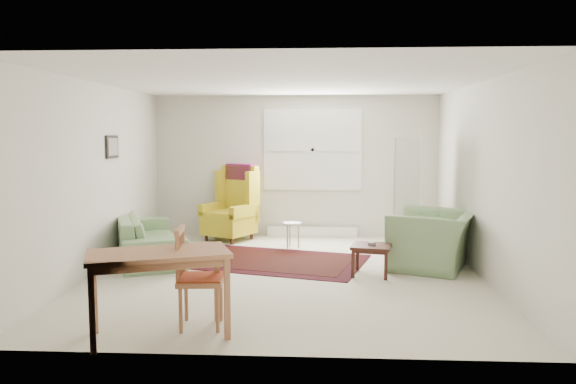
# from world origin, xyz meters

# --- Properties ---
(room) EXTENTS (5.04, 5.54, 2.51)m
(room) POSITION_xyz_m (0.02, 0.21, 1.26)
(room) COLOR beige
(room) RESTS_ON ground
(rug) EXTENTS (2.93, 2.29, 0.03)m
(rug) POSITION_xyz_m (-0.25, 0.71, 0.01)
(rug) COLOR black
(rug) RESTS_ON ground
(sofa) EXTENTS (1.64, 2.37, 0.89)m
(sofa) POSITION_xyz_m (-2.10, 0.83, 0.44)
(sofa) COLOR #749563
(sofa) RESTS_ON ground
(armchair) EXTENTS (1.42, 1.50, 0.93)m
(armchair) POSITION_xyz_m (1.98, 0.44, 0.46)
(armchair) COLOR #749563
(armchair) RESTS_ON ground
(wingback_chair) EXTENTS (1.05, 1.06, 1.31)m
(wingback_chair) POSITION_xyz_m (-1.13, 2.28, 0.65)
(wingback_chair) COLOR gold
(wingback_chair) RESTS_ON ground
(coffee_table) EXTENTS (0.59, 0.59, 0.40)m
(coffee_table) POSITION_xyz_m (1.10, -0.01, 0.20)
(coffee_table) COLOR #3B1912
(coffee_table) RESTS_ON ground
(stool) EXTENTS (0.35, 0.35, 0.41)m
(stool) POSITION_xyz_m (-0.01, 1.70, 0.21)
(stool) COLOR white
(stool) RESTS_ON ground
(cabinet) EXTENTS (0.50, 0.78, 1.80)m
(cabinet) POSITION_xyz_m (1.79, 1.46, 0.90)
(cabinet) COLOR white
(cabinet) RESTS_ON ground
(desk) EXTENTS (1.38, 1.01, 0.79)m
(desk) POSITION_xyz_m (-1.01, -2.35, 0.39)
(desk) COLOR #A96B44
(desk) RESTS_ON ground
(desk_chair) EXTENTS (0.46, 0.46, 0.96)m
(desk_chair) POSITION_xyz_m (-0.69, -2.07, 0.48)
(desk_chair) COLOR #A96B44
(desk_chair) RESTS_ON ground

